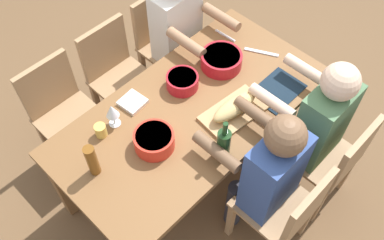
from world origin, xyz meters
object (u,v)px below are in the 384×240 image
(chair_far_center, at_px, (117,73))
(diner_far_right, at_px, (180,30))
(chair_near_center, at_px, (287,209))
(cutting_board, at_px, (234,112))
(chair_far_left, at_px, (63,110))
(serving_bowl_pasta, at_px, (182,81))
(diner_near_center, at_px, (267,171))
(chair_far_right, at_px, (164,40))
(cup_far_left, at_px, (101,130))
(diner_near_right, at_px, (316,122))
(beer_bottle, at_px, (92,160))
(dining_table, at_px, (192,118))
(wine_glass, at_px, (112,112))
(serving_bowl_greens, at_px, (221,59))
(bread_loaf, at_px, (235,107))
(napkin_stack, at_px, (133,102))
(wine_bottle, at_px, (224,143))
(chair_near_right, at_px, (332,159))
(serving_bowl_salad, at_px, (154,140))

(chair_far_center, relative_size, diner_far_right, 0.71)
(chair_near_center, relative_size, cutting_board, 2.12)
(chair_far_left, relative_size, serving_bowl_pasta, 4.25)
(diner_near_center, xyz_separation_m, chair_far_right, (0.47, 1.34, -0.21))
(chair_far_left, xyz_separation_m, cup_far_left, (-0.02, -0.52, 0.30))
(diner_near_right, distance_m, beer_bottle, 1.32)
(chair_far_right, distance_m, cup_far_left, 1.13)
(diner_near_right, relative_size, cup_far_left, 14.78)
(dining_table, distance_m, cutting_board, 0.27)
(chair_far_center, relative_size, wine_glass, 5.12)
(chair_near_center, distance_m, serving_bowl_greens, 1.01)
(bread_loaf, bearing_deg, cutting_board, 0.00)
(beer_bottle, bearing_deg, napkin_stack, 25.00)
(cup_far_left, bearing_deg, wine_bottle, -56.56)
(wine_bottle, bearing_deg, chair_far_left, 108.36)
(napkin_stack, bearing_deg, chair_near_right, -56.60)
(diner_near_center, height_order, cup_far_left, diner_near_center)
(diner_near_center, distance_m, cutting_board, 0.41)
(serving_bowl_greens, distance_m, bread_loaf, 0.40)
(diner_far_right, xyz_separation_m, cup_far_left, (-0.96, -0.33, 0.08))
(dining_table, height_order, chair_far_center, chair_far_center)
(chair_far_center, distance_m, cutting_board, 1.01)
(wine_glass, height_order, cup_far_left, wine_glass)
(diner_near_right, xyz_separation_m, cutting_board, (-0.32, 0.38, 0.05))
(diner_near_center, relative_size, diner_far_right, 1.00)
(serving_bowl_salad, bearing_deg, diner_near_right, -34.23)
(wine_bottle, bearing_deg, chair_near_right, -35.88)
(chair_far_left, height_order, napkin_stack, chair_far_left)
(chair_far_left, relative_size, wine_bottle, 2.93)
(chair_far_left, xyz_separation_m, chair_near_right, (0.94, -1.52, 0.00))
(serving_bowl_greens, bearing_deg, serving_bowl_salad, -168.64)
(serving_bowl_pasta, bearing_deg, chair_near_right, -67.56)
(chair_far_center, bearing_deg, beer_bottle, -134.34)
(chair_near_center, height_order, serving_bowl_pasta, chair_near_center)
(diner_far_right, relative_size, wine_glass, 7.23)
(diner_far_right, xyz_separation_m, napkin_stack, (-0.69, -0.29, 0.05))
(diner_near_center, relative_size, chair_far_center, 1.41)
(chair_near_center, bearing_deg, napkin_stack, 101.77)
(beer_bottle, bearing_deg, diner_near_center, -44.64)
(diner_near_center, xyz_separation_m, napkin_stack, (-0.22, 0.86, 0.05))
(chair_far_center, distance_m, serving_bowl_salad, 0.91)
(bread_loaf, xyz_separation_m, beer_bottle, (-0.81, 0.28, 0.04))
(chair_near_center, bearing_deg, wine_bottle, 104.35)
(chair_near_center, bearing_deg, chair_far_right, 72.73)
(dining_table, relative_size, chair_far_center, 2.02)
(serving_bowl_pasta, bearing_deg, chair_near_center, -95.46)
(diner_near_right, height_order, serving_bowl_pasta, diner_near_right)
(dining_table, relative_size, chair_near_center, 2.02)
(serving_bowl_greens, xyz_separation_m, napkin_stack, (-0.61, 0.17, -0.04))
(diner_near_center, relative_size, cup_far_left, 14.78)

